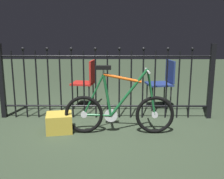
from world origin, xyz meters
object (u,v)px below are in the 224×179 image
chair_navy (164,80)px  chair_red (87,79)px  bicycle (119,110)px  display_crate (59,123)px

chair_navy → chair_red: 1.38m
bicycle → chair_red: bicycle is taller
chair_red → display_crate: bearing=-101.9°
bicycle → chair_navy: (0.81, 1.23, 0.20)m
chair_red → display_crate: (-0.26, -1.25, -0.39)m
bicycle → display_crate: (-0.83, 0.05, -0.20)m
bicycle → display_crate: size_ratio=4.26×
bicycle → chair_red: bearing=113.3°
display_crate → chair_navy: bearing=35.6°
chair_navy → chair_red: size_ratio=1.01×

